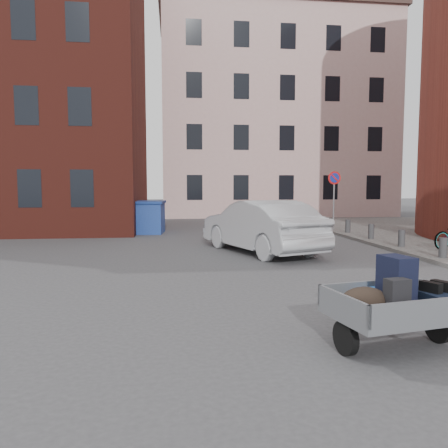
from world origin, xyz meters
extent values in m
plane|color=#38383A|center=(0.00, 0.00, 0.00)|extent=(120.00, 120.00, 0.00)
cube|color=#591E16|center=(-9.00, 13.00, 7.00)|extent=(12.00, 10.00, 14.00)
cube|color=#CAA09B|center=(6.00, 22.00, 7.00)|extent=(16.00, 8.00, 14.00)
cylinder|color=gray|center=(6.00, 9.50, 1.42)|extent=(0.07, 0.07, 2.60)
cylinder|color=red|center=(6.00, 9.48, 2.47)|extent=(0.60, 0.03, 0.60)
cylinder|color=navy|center=(6.00, 9.46, 2.47)|extent=(0.44, 0.03, 0.44)
cylinder|color=#3A3A3D|center=(6.00, 1.20, 0.40)|extent=(0.22, 0.22, 0.55)
cylinder|color=#3A3A3D|center=(6.00, 3.40, 0.40)|extent=(0.22, 0.22, 0.55)
cylinder|color=#3A3A3D|center=(6.00, 5.60, 0.40)|extent=(0.22, 0.22, 0.55)
cylinder|color=#3A3A3D|center=(6.00, 7.80, 0.40)|extent=(0.22, 0.22, 0.55)
cube|color=red|center=(2.50, 15.00, 0.50)|extent=(1.30, 0.18, 1.00)
cube|color=red|center=(4.20, 15.00, 0.50)|extent=(1.30, 0.18, 1.00)
cube|color=red|center=(5.90, 15.00, 0.50)|extent=(1.30, 0.18, 1.00)
cylinder|color=black|center=(0.68, -4.91, 0.22)|extent=(0.18, 0.45, 0.44)
cylinder|color=black|center=(2.09, -4.64, 0.22)|extent=(0.18, 0.45, 0.44)
cube|color=slate|center=(1.39, -4.78, 0.46)|extent=(1.78, 1.39, 0.08)
cube|color=slate|center=(0.62, -4.93, 0.64)|extent=(0.25, 1.09, 0.28)
cube|color=slate|center=(2.15, -4.63, 0.64)|extent=(0.25, 1.09, 0.28)
cube|color=slate|center=(1.29, -4.26, 0.64)|extent=(1.58, 0.35, 0.28)
cube|color=slate|center=(1.49, -5.30, 0.64)|extent=(1.58, 0.35, 0.28)
cube|color=slate|center=(1.22, -3.89, 0.40)|extent=(0.21, 0.70, 0.06)
cube|color=black|center=(1.43, -4.72, 0.85)|extent=(0.38, 0.50, 0.70)
cube|color=black|center=(1.90, -4.78, 0.62)|extent=(0.51, 0.67, 0.25)
ellipsoid|color=black|center=(0.91, -4.92, 0.68)|extent=(0.66, 0.47, 0.36)
cube|color=black|center=(1.26, -5.06, 0.74)|extent=(0.31, 0.23, 0.48)
ellipsoid|color=blue|center=(1.27, -4.44, 0.62)|extent=(0.41, 0.36, 0.24)
cube|color=black|center=(1.83, -4.84, 0.81)|extent=(0.22, 0.29, 0.13)
cube|color=black|center=(2.00, -4.81, 0.81)|extent=(0.22, 0.29, 0.13)
cube|color=#1F3F97|center=(-3.50, 9.83, 0.66)|extent=(3.45, 1.96, 1.32)
cube|color=navy|center=(-3.50, 9.83, 1.38)|extent=(3.57, 2.08, 0.11)
imported|color=#ACAEB3|center=(1.32, 3.54, 0.83)|extent=(3.39, 5.32, 1.65)
camera|label=1|loc=(-1.44, -9.97, 2.10)|focal=35.00mm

